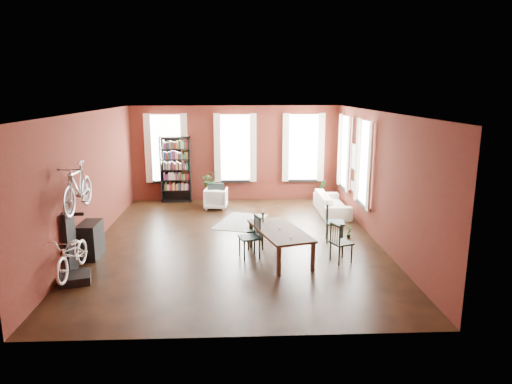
{
  "coord_description": "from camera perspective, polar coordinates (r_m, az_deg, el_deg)",
  "views": [
    {
      "loc": [
        0.01,
        -10.85,
        3.7
      ],
      "look_at": [
        0.52,
        0.6,
        1.13
      ],
      "focal_mm": 32.0,
      "sensor_mm": 36.0,
      "label": 1
    }
  ],
  "objects": [
    {
      "name": "dining_chair_a",
      "position": [
        10.27,
        -0.82,
        -5.67
      ],
      "size": [
        0.55,
        0.55,
        0.95
      ],
      "primitive_type": "cube",
      "rotation": [
        0.0,
        0.0,
        -1.28
      ],
      "color": "#173033",
      "rests_on": "ground"
    },
    {
      "name": "plant_stand",
      "position": [
        15.12,
        -5.8,
        -0.6
      ],
      "size": [
        0.34,
        0.34,
        0.51
      ],
      "primitive_type": "cube",
      "rotation": [
        0.0,
        0.0,
        0.41
      ],
      "color": "black",
      "rests_on": "ground"
    },
    {
      "name": "plant_small",
      "position": [
        11.93,
        11.5,
        -5.35
      ],
      "size": [
        0.42,
        0.38,
        0.14
      ],
      "primitive_type": "imported",
      "rotation": [
        0.0,
        0.0,
        0.93
      ],
      "color": "#295120",
      "rests_on": "ground"
    },
    {
      "name": "bike_wall_rack",
      "position": [
        10.14,
        -22.21,
        -5.85
      ],
      "size": [
        0.16,
        0.6,
        1.3
      ],
      "primitive_type": "cube",
      "color": "black",
      "rests_on": "ground"
    },
    {
      "name": "room",
      "position": [
        11.57,
        -1.37,
        4.86
      ],
      "size": [
        9.0,
        9.04,
        3.22
      ],
      "color": "black",
      "rests_on": "ground"
    },
    {
      "name": "bicycle_hung",
      "position": [
        9.71,
        -21.54,
        2.45
      ],
      "size": [
        0.47,
        1.0,
        1.66
      ],
      "primitive_type": "imported",
      "color": "#A5A8AD",
      "rests_on": "bike_wall_rack"
    },
    {
      "name": "dining_chair_c",
      "position": [
        10.2,
        10.62,
        -6.23
      ],
      "size": [
        0.53,
        0.53,
        0.88
      ],
      "primitive_type": "cube",
      "rotation": [
        0.0,
        0.0,
        1.98
      ],
      "color": "black",
      "rests_on": "ground"
    },
    {
      "name": "cream_sofa",
      "position": [
        14.15,
        9.49,
        -0.99
      ],
      "size": [
        0.61,
        2.08,
        0.81
      ],
      "primitive_type": "imported",
      "rotation": [
        0.0,
        0.0,
        1.57
      ],
      "color": "beige",
      "rests_on": "ground"
    },
    {
      "name": "dining_table",
      "position": [
        10.26,
        2.98,
        -6.51
      ],
      "size": [
        1.41,
        2.16,
        0.68
      ],
      "primitive_type": "cube",
      "rotation": [
        0.0,
        0.0,
        0.28
      ],
      "color": "#4F3D2F",
      "rests_on": "ground"
    },
    {
      "name": "white_armchair",
      "position": [
        14.56,
        -5.03,
        -0.68
      ],
      "size": [
        0.75,
        0.71,
        0.72
      ],
      "primitive_type": "imported",
      "rotation": [
        0.0,
        0.0,
        3.05
      ],
      "color": "white",
      "rests_on": "ground"
    },
    {
      "name": "plant_on_stand",
      "position": [
        15.0,
        -5.81,
        1.23
      ],
      "size": [
        0.72,
        0.76,
        0.48
      ],
      "primitive_type": "imported",
      "rotation": [
        0.0,
        0.0,
        0.35
      ],
      "color": "#254F1F",
      "rests_on": "plant_stand"
    },
    {
      "name": "dining_chair_b",
      "position": [
        10.9,
        -0.1,
        -4.7
      ],
      "size": [
        0.42,
        0.42,
        0.91
      ],
      "primitive_type": "cube",
      "rotation": [
        0.0,
        0.0,
        -1.57
      ],
      "color": "#1F301C",
      "rests_on": "ground"
    },
    {
      "name": "striped_rug",
      "position": [
        13.11,
        -1.92,
        -3.74
      ],
      "size": [
        1.66,
        2.09,
        0.01
      ],
      "primitive_type": "cube",
      "rotation": [
        0.0,
        0.0,
        -0.33
      ],
      "color": "black",
      "rests_on": "ground"
    },
    {
      "name": "bookshelf",
      "position": [
        15.5,
        -10.0,
        2.79
      ],
      "size": [
        1.0,
        0.32,
        2.2
      ],
      "primitive_type": "cube",
      "color": "black",
      "rests_on": "ground"
    },
    {
      "name": "plant_by_sofa",
      "position": [
        15.74,
        8.05,
        -0.48
      ],
      "size": [
        0.54,
        0.79,
        0.32
      ],
      "primitive_type": "imported",
      "rotation": [
        0.0,
        0.0,
        0.21
      ],
      "color": "#265120",
      "rests_on": "ground"
    },
    {
      "name": "bicycle_floor",
      "position": [
        9.55,
        -22.15,
        -5.13
      ],
      "size": [
        0.56,
        0.82,
        1.54
      ],
      "primitive_type": "imported",
      "rotation": [
        0.0,
        0.0,
        -0.02
      ],
      "color": "silver",
      "rests_on": "bike_trainer"
    },
    {
      "name": "console_table",
      "position": [
        10.98,
        -19.97,
        -5.64
      ],
      "size": [
        0.4,
        0.8,
        0.8
      ],
      "primitive_type": "cube",
      "color": "black",
      "rests_on": "ground"
    },
    {
      "name": "dining_chair_d",
      "position": [
        11.49,
        9.82,
        -3.76
      ],
      "size": [
        0.52,
        0.52,
        0.99
      ],
      "primitive_type": "cube",
      "rotation": [
        0.0,
        0.0,
        1.42
      ],
      "color": "#1B3C3A",
      "rests_on": "ground"
    },
    {
      "name": "bike_trainer",
      "position": [
        9.8,
        -21.67,
        -9.97
      ],
      "size": [
        0.71,
        0.71,
        0.17
      ],
      "primitive_type": "cube",
      "rotation": [
        0.0,
        0.0,
        0.27
      ],
      "color": "black",
      "rests_on": "ground"
    }
  ]
}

